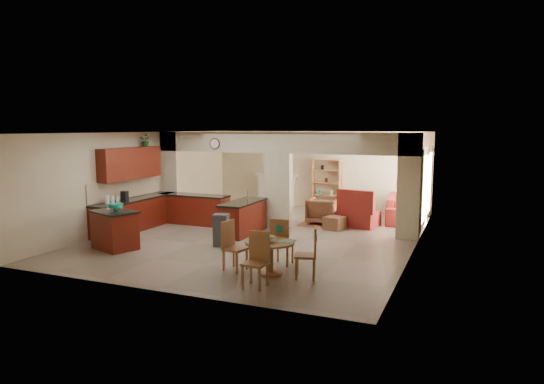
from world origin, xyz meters
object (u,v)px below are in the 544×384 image
at_px(kitchen_island, 115,230).
at_px(dining_table, 270,252).
at_px(armchair, 323,211).
at_px(sofa, 405,208).

bearing_deg(kitchen_island, dining_table, 13.60).
height_order(kitchen_island, armchair, kitchen_island).
height_order(kitchen_island, dining_table, kitchen_island).
height_order(sofa, armchair, same).
height_order(kitchen_island, sofa, kitchen_island).
distance_m(kitchen_island, armchair, 6.22).
bearing_deg(dining_table, armchair, 95.52).
distance_m(kitchen_island, sofa, 8.88).
relative_size(sofa, armchair, 3.12).
bearing_deg(armchair, dining_table, 97.52).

